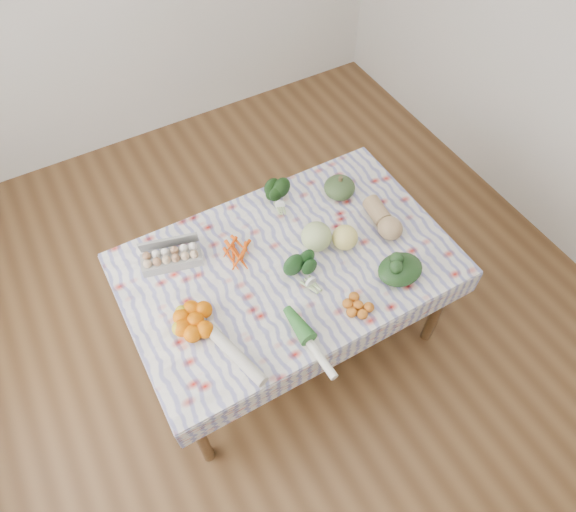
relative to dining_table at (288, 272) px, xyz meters
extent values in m
plane|color=brown|center=(0.00, 0.00, -0.68)|extent=(4.50, 4.50, 0.00)
cube|color=brown|center=(0.00, 0.00, 0.05)|extent=(1.60, 1.00, 0.04)
cylinder|color=brown|center=(-0.74, -0.44, -0.32)|extent=(0.06, 0.06, 0.71)
cylinder|color=brown|center=(0.74, -0.44, -0.32)|extent=(0.06, 0.06, 0.71)
cylinder|color=brown|center=(-0.74, 0.44, -0.32)|extent=(0.06, 0.06, 0.71)
cylinder|color=brown|center=(0.74, 0.44, -0.32)|extent=(0.06, 0.06, 0.71)
cube|color=silver|center=(0.00, 0.00, 0.08)|extent=(1.66, 1.06, 0.01)
cube|color=#999A95|center=(-0.51, 0.29, 0.12)|extent=(0.32, 0.19, 0.08)
cube|color=#F4540B|center=(-0.20, 0.15, 0.10)|extent=(0.24, 0.23, 0.03)
ellipsoid|color=#163511|center=(0.16, 0.38, 0.15)|extent=(0.19, 0.18, 0.13)
ellipsoid|color=#3A532A|center=(0.48, 0.27, 0.14)|extent=(0.23, 0.23, 0.11)
sphere|color=#B8CF81|center=(0.18, 0.02, 0.16)|extent=(0.17, 0.17, 0.16)
ellipsoid|color=tan|center=(0.56, -0.03, 0.15)|extent=(0.16, 0.29, 0.13)
cube|color=#E76501|center=(-0.55, -0.10, 0.13)|extent=(0.34, 0.34, 0.09)
ellipsoid|color=#1A451A|center=(0.02, -0.13, 0.14)|extent=(0.17, 0.17, 0.11)
cube|color=orange|center=(0.16, -0.40, 0.11)|extent=(0.22, 0.22, 0.05)
sphere|color=#F0DF70|center=(0.31, -0.05, 0.15)|extent=(0.16, 0.16, 0.13)
ellipsoid|color=#173214|center=(0.44, -0.34, 0.14)|extent=(0.28, 0.26, 0.10)
cylinder|color=beige|center=(-0.46, -0.33, 0.11)|extent=(0.16, 0.40, 0.06)
cylinder|color=white|center=(-0.14, -0.46, 0.10)|extent=(0.06, 0.38, 0.04)
camera|label=1|loc=(-0.74, -1.32, 2.21)|focal=32.00mm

